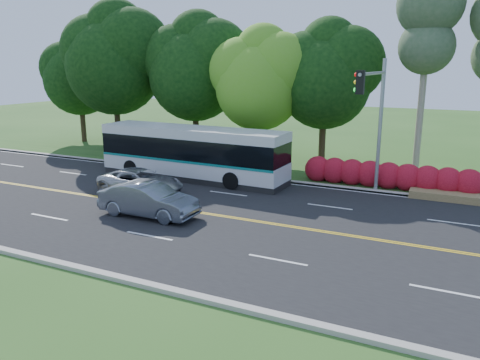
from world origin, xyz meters
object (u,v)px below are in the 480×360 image
at_px(sedan, 148,200).
at_px(suv, 141,182).
at_px(traffic_signal, 375,108).
at_px(transit_bus, 192,153).

distance_m(sedan, suv, 3.93).
relative_size(traffic_signal, sedan, 1.52).
relative_size(traffic_signal, suv, 1.49).
height_order(sedan, suv, sedan).
bearing_deg(traffic_signal, transit_bus, 178.74).
height_order(traffic_signal, transit_bus, traffic_signal).
bearing_deg(transit_bus, suv, -97.09).
distance_m(traffic_signal, suv, 12.49).
bearing_deg(suv, sedan, -135.93).
bearing_deg(traffic_signal, suv, -160.72).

